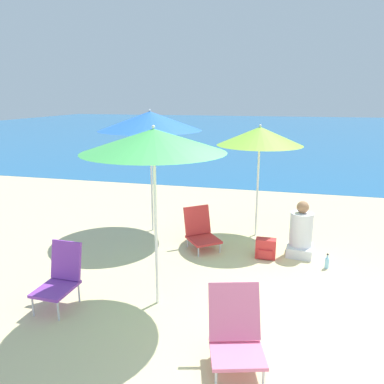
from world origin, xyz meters
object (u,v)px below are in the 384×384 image
Objects in this scene: beach_umbrella_lime at (260,136)px; water_bottle at (327,263)px; beach_umbrella_blue at (150,121)px; beach_umbrella_green at (154,141)px; backpack_red at (266,249)px; beach_chair_red at (200,230)px; person_seated_near at (301,234)px; beach_chair_pink at (235,330)px; beach_chair_purple at (61,275)px.

beach_umbrella_lime reaches higher than water_bottle.
beach_umbrella_green is at bearing -68.86° from beach_umbrella_blue.
beach_umbrella_blue is 7.19× the size of backpack_red.
beach_umbrella_lime is at bearing 103.36° from backpack_red.
person_seated_near reaches higher than beach_chair_red.
beach_chair_pink is (0.95, -2.69, 0.04)m from beach_chair_red.
water_bottle is (1.06, 2.37, -0.25)m from beach_chair_pink.
beach_chair_red is 2.50m from beach_chair_purple.
person_seated_near is (1.63, 0.10, 0.05)m from beach_chair_red.
beach_chair_purple is (-0.18, -2.77, -1.69)m from beach_umbrella_blue.
beach_umbrella_blue is at bearing 163.16° from water_bottle.
beach_umbrella_green is 2.87× the size of beach_chair_purple.
beach_umbrella_lime is at bearing 6.37° from beach_umbrella_blue.
backpack_red is at bearing 53.99° from beach_umbrella_green.
beach_chair_red is (0.12, 1.85, -1.71)m from beach_umbrella_green.
beach_chair_pink is (1.08, -0.84, -1.67)m from beach_umbrella_green.
beach_umbrella_lime is 6.39× the size of backpack_red.
beach_umbrella_green reaches higher than beach_chair_red.
beach_umbrella_blue is 3.06× the size of beach_chair_pink.
person_seated_near is (0.68, 2.79, 0.02)m from beach_chair_pink.
beach_umbrella_green is 1.08× the size of beach_umbrella_lime.
backpack_red is 1.38× the size of water_bottle.
beach_umbrella_lime is 2.72× the size of beach_chair_pink.
beach_umbrella_lime is 2.38m from water_bottle.
person_seated_near is at bearing 39.89° from beach_chair_purple.
backpack_red is (0.15, 2.52, -0.19)m from beach_chair_pink.
beach_chair_purple is 3.09m from backpack_red.
beach_chair_red reaches higher than water_bottle.
beach_umbrella_blue is at bearing 111.14° from beach_umbrella_green.
water_bottle is (2.14, 1.53, -1.92)m from beach_umbrella_green.
person_seated_near reaches higher than water_bottle.
beach_chair_pink reaches higher than water_bottle.
beach_chair_red is 1.00× the size of beach_chair_pink.
backpack_red is at bearing -19.69° from beach_umbrella_blue.
beach_umbrella_blue reaches higher than beach_chair_purple.
beach_chair_pink is (0.09, -3.52, -1.48)m from beach_umbrella_lime.
person_seated_near is at bearing -43.51° from beach_umbrella_lime.
beach_umbrella_blue is 3.06× the size of beach_chair_red.
person_seated_near is at bearing 26.72° from backpack_red.
person_seated_near is at bearing -10.70° from beach_umbrella_blue.
beach_chair_purple is at bearing -125.35° from beach_umbrella_lime.
beach_umbrella_green reaches higher than water_bottle.
water_bottle is (0.91, -0.16, -0.06)m from backpack_red.
water_bottle is (2.01, -0.33, -0.22)m from beach_chair_red.
backpack_red is (2.18, -0.78, -1.91)m from beach_umbrella_blue.
beach_umbrella_blue reaches higher than backpack_red.
beach_umbrella_lime reaches higher than beach_chair_purple.
beach_umbrella_green is 6.91× the size of backpack_red.
beach_umbrella_blue is 2.15m from beach_chair_red.
beach_chair_red is 1.12m from backpack_red.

